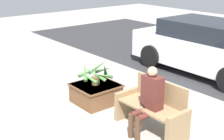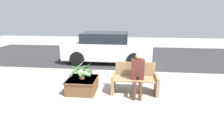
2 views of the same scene
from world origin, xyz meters
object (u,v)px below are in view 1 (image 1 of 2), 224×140
at_px(person_seated, 149,98).
at_px(potted_plant, 96,73).
at_px(planter_box, 96,93).
at_px(parked_car, 206,47).
at_px(bench, 153,108).

xyz_separation_m(person_seated, potted_plant, (-1.70, 0.06, 0.00)).
bearing_deg(planter_box, parked_car, 85.85).
relative_size(person_seated, parked_car, 0.30).
relative_size(person_seated, planter_box, 1.37).
relative_size(bench, potted_plant, 1.97).
bearing_deg(bench, parked_car, 110.79).
distance_m(person_seated, potted_plant, 1.70).
bearing_deg(person_seated, potted_plant, 177.98).
bearing_deg(parked_car, planter_box, -94.15).
bearing_deg(planter_box, potted_plant, -1.12).
xyz_separation_m(person_seated, planter_box, (-1.71, 0.06, -0.47)).
height_order(potted_plant, parked_car, parked_car).
relative_size(person_seated, potted_plant, 1.78).
xyz_separation_m(bench, parked_car, (-1.37, 3.60, 0.33)).
relative_size(planter_box, parked_car, 0.22).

